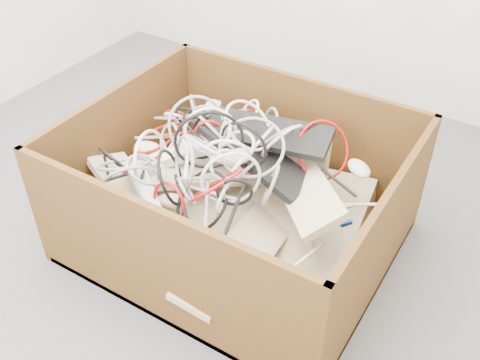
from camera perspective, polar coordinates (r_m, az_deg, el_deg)
The scene contains 8 objects.
ground at distance 2.33m, azimuth -5.88°, elevation -5.78°, with size 3.00×3.00×0.00m, color #545356.
cardboard_box at distance 2.21m, azimuth -0.63°, elevation -3.43°, with size 1.16×0.97×0.54m.
keyboard_pile at distance 2.11m, azimuth 0.21°, elevation -0.76°, with size 1.05×0.91×0.35m.
mice_scatter at distance 2.08m, azimuth -1.77°, elevation 1.12°, with size 0.93×0.74×0.20m.
power_strip_left at distance 2.16m, azimuth -7.32°, elevation 2.25°, with size 0.32×0.06×0.04m, color silver.
power_strip_right at distance 1.98m, azimuth -9.34°, elevation -1.82°, with size 0.28×0.05×0.04m, color silver.
vga_plug at distance 1.89m, azimuth 10.51°, elevation -3.98°, with size 0.04×0.04×0.02m, color #0C3BC2.
cable_tangle at distance 2.09m, azimuth -3.29°, elevation 3.20°, with size 1.08×0.77×0.45m.
Camera 1 is at (1.08, -1.29, 1.61)m, focal length 41.96 mm.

